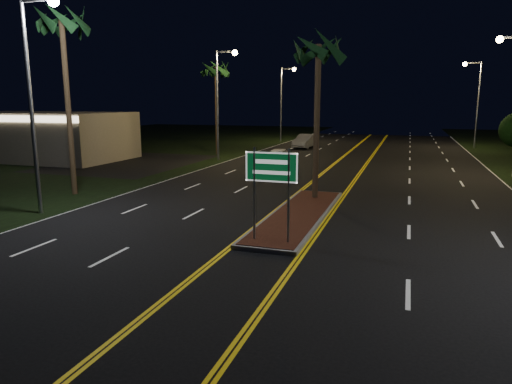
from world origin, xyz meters
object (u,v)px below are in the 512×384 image
at_px(median_island, 299,215).
at_px(palm_left_far, 216,70).
at_px(palm_left_near, 62,23).
at_px(car_far, 306,140).
at_px(commercial_building, 40,136).
at_px(streetlight_right_far, 475,94).
at_px(highway_sign, 271,176).
at_px(streetlight_left_near, 36,82).
at_px(car_near, 278,155).
at_px(streetlight_left_mid, 221,92).
at_px(palm_median, 319,49).
at_px(streetlight_left_far, 284,96).

height_order(median_island, palm_left_far, palm_left_far).
distance_m(palm_left_near, car_far, 30.48).
relative_size(commercial_building, streetlight_right_far, 1.67).
distance_m(highway_sign, streetlight_left_near, 11.17).
bearing_deg(commercial_building, car_near, 6.89).
bearing_deg(car_near, median_island, -73.66).
bearing_deg(streetlight_left_near, streetlight_left_mid, 90.00).
bearing_deg(car_far, car_near, -78.55).
bearing_deg(streetlight_left_mid, highway_sign, -63.41).
bearing_deg(palm_median, palm_left_far, 126.18).
bearing_deg(streetlight_left_near, palm_median, 31.49).
relative_size(palm_median, palm_left_far, 0.94).
xyz_separation_m(streetlight_left_mid, palm_left_near, (-1.89, -16.00, 3.02)).
relative_size(palm_left_far, car_near, 1.91).
bearing_deg(commercial_building, streetlight_left_mid, 14.61).
bearing_deg(streetlight_left_mid, car_far, 71.05).
distance_m(commercial_building, car_far, 25.97).
bearing_deg(palm_median, palm_left_near, -168.69).
distance_m(commercial_building, streetlight_left_mid, 16.31).
relative_size(streetlight_left_mid, streetlight_right_far, 1.00).
distance_m(median_island, palm_left_near, 15.20).
relative_size(streetlight_left_far, palm_left_far, 1.02).
relative_size(highway_sign, commercial_building, 0.21).
height_order(commercial_building, streetlight_left_mid, streetlight_left_mid).
xyz_separation_m(streetlight_left_near, streetlight_left_far, (0.00, 40.00, 0.00)).
xyz_separation_m(streetlight_left_near, palm_left_near, (-1.89, 4.00, 3.02)).
height_order(commercial_building, palm_left_near, palm_left_near).
xyz_separation_m(streetlight_left_mid, palm_left_far, (-2.19, 4.00, 2.09)).
bearing_deg(palm_left_far, streetlight_left_near, -84.79).
distance_m(streetlight_left_far, car_far, 9.72).
relative_size(commercial_building, car_near, 3.25).
bearing_deg(streetlight_left_near, commercial_building, 133.90).
relative_size(streetlight_left_near, car_far, 1.75).
relative_size(median_island, streetlight_right_far, 1.14).
bearing_deg(streetlight_left_near, streetlight_left_far, 90.00).
xyz_separation_m(commercial_building, streetlight_right_far, (36.61, 22.01, 3.65)).
relative_size(highway_sign, car_far, 0.62).
bearing_deg(median_island, streetlight_left_mid, 121.98).
distance_m(streetlight_left_mid, palm_left_near, 16.39).
bearing_deg(commercial_building, median_island, -26.55).
bearing_deg(streetlight_left_far, palm_left_near, -93.00).
bearing_deg(commercial_building, streetlight_left_far, 57.35).
bearing_deg(streetlight_left_far, commercial_building, -122.65).
distance_m(highway_sign, commercial_building, 31.17).
relative_size(highway_sign, streetlight_left_mid, 0.36).
height_order(streetlight_left_far, car_near, streetlight_left_far).
xyz_separation_m(streetlight_left_mid, palm_median, (10.61, -13.50, 1.62)).
relative_size(median_island, car_far, 2.00).
bearing_deg(palm_left_near, palm_median, 11.31).
height_order(streetlight_left_mid, car_near, streetlight_left_mid).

